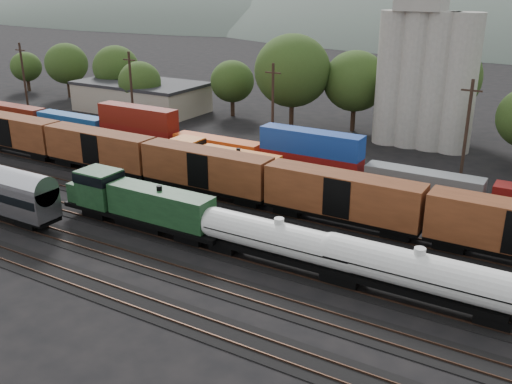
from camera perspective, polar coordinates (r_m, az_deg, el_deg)
The scene contains 12 objects.
ground at distance 52.06m, azimuth 1.42°, elevation -4.29°, with size 600.00×600.00×0.00m, color black.
tracks at distance 52.04m, azimuth 1.42°, elevation -4.24°, with size 180.00×33.20×0.20m.
green_locomotive at distance 53.64m, azimuth -12.05°, elevation -0.93°, with size 17.52×3.09×4.64m.
tank_car_a at distance 45.53m, azimuth 2.29°, elevation -4.81°, with size 15.07×2.70×3.95m.
tank_car_b at distance 41.99m, azimuth 15.84°, elevation -7.81°, with size 15.72×2.81×4.12m.
orange_locomotive at distance 65.34m, azimuth -3.86°, elevation 3.15°, with size 16.62×2.77×4.16m.
boxcar_string at distance 64.77m, azimuth -10.61°, elevation 3.36°, with size 122.80×2.90×4.20m.
container_wall at distance 65.75m, azimuth 4.05°, elevation 3.42°, with size 165.96×2.60×5.80m.
grain_silo at distance 80.48m, azimuth 16.56°, elevation 12.14°, with size 13.40×5.00×29.00m.
industrial_sheds at distance 80.63m, azimuth 18.10°, elevation 5.67°, with size 119.38×17.26×5.10m.
tree_band at distance 82.17m, azimuth 16.91°, elevation 9.55°, with size 163.78×19.36×14.46m.
utility_poles at distance 69.14m, azimuth 10.48°, elevation 7.12°, with size 122.20×0.36×12.00m.
Camera 1 is at (22.94, -41.32, 21.84)m, focal length 40.00 mm.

